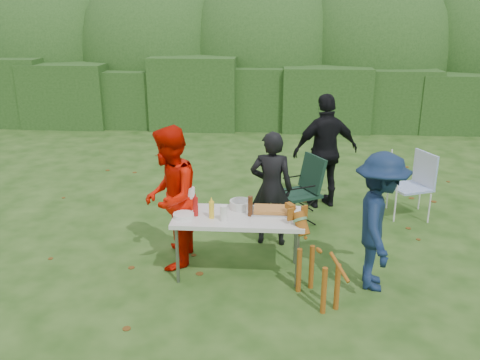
# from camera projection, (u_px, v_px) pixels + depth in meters

# --- Properties ---
(ground) EXTENTS (80.00, 80.00, 0.00)m
(ground) POSITION_uv_depth(u_px,v_px,m) (235.00, 276.00, 6.03)
(ground) COLOR #1E4211
(hedge_row) EXTENTS (22.00, 1.40, 1.70)m
(hedge_row) POSITION_uv_depth(u_px,v_px,m) (260.00, 95.00, 13.31)
(hedge_row) COLOR #23471C
(hedge_row) RESTS_ON ground
(shrub_backdrop) EXTENTS (20.00, 2.60, 3.20)m
(shrub_backdrop) POSITION_uv_depth(u_px,v_px,m) (262.00, 60.00, 14.58)
(shrub_backdrop) COLOR #3D6628
(shrub_backdrop) RESTS_ON ground
(folding_table) EXTENTS (1.50, 0.70, 0.74)m
(folding_table) POSITION_uv_depth(u_px,v_px,m) (239.00, 220.00, 5.89)
(folding_table) COLOR silver
(folding_table) RESTS_ON ground
(person_cook) EXTENTS (0.59, 0.41, 1.54)m
(person_cook) POSITION_uv_depth(u_px,v_px,m) (271.00, 189.00, 6.65)
(person_cook) COLOR black
(person_cook) RESTS_ON ground
(person_red_jacket) EXTENTS (0.68, 0.86, 1.74)m
(person_red_jacket) POSITION_uv_depth(u_px,v_px,m) (170.00, 198.00, 6.06)
(person_red_jacket) COLOR red
(person_red_jacket) RESTS_ON ground
(person_black_puffy) EXTENTS (1.14, 0.74, 1.80)m
(person_black_puffy) POSITION_uv_depth(u_px,v_px,m) (326.00, 151.00, 7.91)
(person_black_puffy) COLOR black
(person_black_puffy) RESTS_ON ground
(child) EXTENTS (0.70, 1.08, 1.58)m
(child) POSITION_uv_depth(u_px,v_px,m) (379.00, 222.00, 5.57)
(child) COLOR #112242
(child) RESTS_ON ground
(dog) EXTENTS (0.81, 1.01, 0.90)m
(dog) POSITION_uv_depth(u_px,v_px,m) (318.00, 262.00, 5.39)
(dog) COLOR #904E15
(dog) RESTS_ON ground
(camping_chair) EXTENTS (0.85, 0.85, 1.00)m
(camping_chair) POSITION_uv_depth(u_px,v_px,m) (298.00, 190.00, 7.41)
(camping_chair) COLOR #153023
(camping_chair) RESTS_ON ground
(lawn_chair) EXTENTS (0.76, 0.76, 0.99)m
(lawn_chair) POSITION_uv_depth(u_px,v_px,m) (410.00, 185.00, 7.64)
(lawn_chair) COLOR #3F68C6
(lawn_chair) RESTS_ON ground
(food_tray) EXTENTS (0.45, 0.30, 0.02)m
(food_tray) POSITION_uv_depth(u_px,v_px,m) (271.00, 211.00, 5.96)
(food_tray) COLOR #B7B7BA
(food_tray) RESTS_ON folding_table
(focaccia_bread) EXTENTS (0.40, 0.26, 0.04)m
(focaccia_bread) POSITION_uv_depth(u_px,v_px,m) (271.00, 209.00, 5.95)
(focaccia_bread) COLOR #C37B37
(focaccia_bread) RESTS_ON food_tray
(mustard_bottle) EXTENTS (0.06, 0.06, 0.20)m
(mustard_bottle) POSITION_uv_depth(u_px,v_px,m) (212.00, 210.00, 5.77)
(mustard_bottle) COLOR yellow
(mustard_bottle) RESTS_ON folding_table
(ketchup_bottle) EXTENTS (0.06, 0.06, 0.22)m
(ketchup_bottle) POSITION_uv_depth(u_px,v_px,m) (196.00, 207.00, 5.83)
(ketchup_bottle) COLOR #AF1312
(ketchup_bottle) RESTS_ON folding_table
(beer_bottle) EXTENTS (0.06, 0.06, 0.24)m
(beer_bottle) POSITION_uv_depth(u_px,v_px,m) (250.00, 206.00, 5.82)
(beer_bottle) COLOR #47230F
(beer_bottle) RESTS_ON folding_table
(paper_towel_roll) EXTENTS (0.12, 0.12, 0.26)m
(paper_towel_roll) POSITION_uv_depth(u_px,v_px,m) (190.00, 198.00, 6.05)
(paper_towel_roll) COLOR white
(paper_towel_roll) RESTS_ON folding_table
(cup_stack) EXTENTS (0.08, 0.08, 0.18)m
(cup_stack) POSITION_uv_depth(u_px,v_px,m) (224.00, 213.00, 5.70)
(cup_stack) COLOR white
(cup_stack) RESTS_ON folding_table
(pasta_bowl) EXTENTS (0.26, 0.26, 0.10)m
(pasta_bowl) POSITION_uv_depth(u_px,v_px,m) (240.00, 205.00, 6.06)
(pasta_bowl) COLOR silver
(pasta_bowl) RESTS_ON folding_table
(plate_stack) EXTENTS (0.24, 0.24, 0.05)m
(plate_stack) POSITION_uv_depth(u_px,v_px,m) (184.00, 216.00, 5.80)
(plate_stack) COLOR white
(plate_stack) RESTS_ON folding_table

